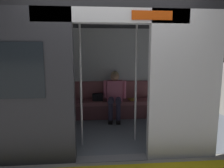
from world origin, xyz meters
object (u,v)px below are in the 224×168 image
bench_seat (105,105)px  train_car (103,57)px  grab_pole_door (81,84)px  handbag (98,97)px  grab_pole_far (136,82)px  book (132,99)px  person_seated (115,92)px

bench_seat → train_car: bearing=84.6°
bench_seat → grab_pole_door: size_ratio=1.14×
train_car → handbag: train_car is taller
grab_pole_far → grab_pole_door: bearing=8.0°
book → bench_seat: bearing=-14.5°
train_car → person_seated: bearing=-110.8°
handbag → grab_pole_door: bearing=79.1°
train_car → handbag: 1.36m
handbag → book: size_ratio=1.18×
book → grab_pole_door: bearing=35.2°
grab_pole_door → grab_pole_far: size_ratio=1.00×
train_car → grab_pole_door: size_ratio=2.94×
bench_seat → handbag: bearing=-11.6°
grab_pole_far → train_car: bearing=-40.3°
grab_pole_door → handbag: bearing=-100.9°
person_seated → grab_pole_far: size_ratio=0.53×
person_seated → book: person_seated is taller
train_car → bench_seat: size_ratio=2.57×
train_car → book: 1.60m
handbag → grab_pole_door: (0.30, 1.53, 0.57)m
train_car → grab_pole_far: 0.85m
bench_seat → grab_pole_far: size_ratio=1.14×
train_car → grab_pole_far: train_car is taller
book → grab_pole_door: size_ratio=0.10×
train_car → book: train_car is taller
bench_seat → grab_pole_door: bearing=72.3°
grab_pole_door → bench_seat: bearing=-107.7°
train_car → bench_seat: 1.48m
train_car → grab_pole_far: bearing=139.7°
person_seated → handbag: 0.45m
handbag → grab_pole_far: 1.65m
person_seated → grab_pole_far: grab_pole_far is taller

